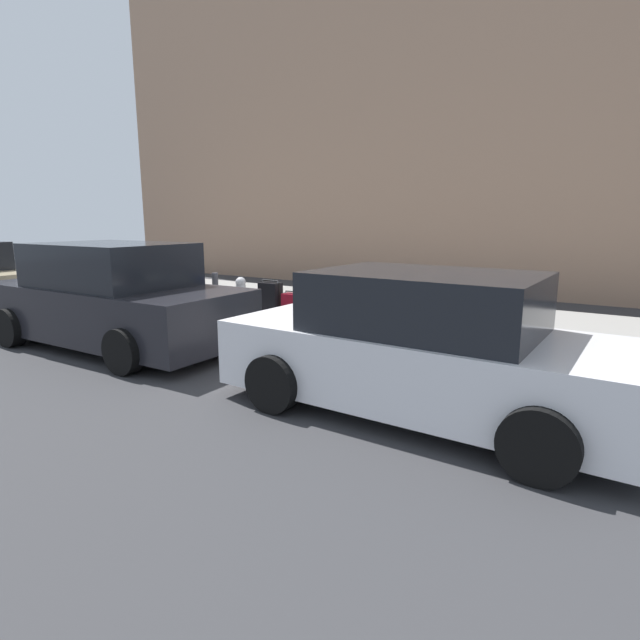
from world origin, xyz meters
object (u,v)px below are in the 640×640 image
at_px(suitcase_black_1, 453,321).
at_px(suitcase_olive_4, 369,315).
at_px(parked_car_charcoal_1, 114,299).
at_px(fire_hydrant, 241,296).
at_px(suitcase_maroon_7, 295,309).
at_px(suitcase_maroon_0, 486,331).
at_px(suitcase_navy_5, 342,309).
at_px(suitcase_teal_2, 423,324).
at_px(suitcase_black_8, 271,302).
at_px(bollard_post, 216,294).
at_px(suitcase_silver_3, 390,316).
at_px(parked_car_white_0, 423,348).
at_px(suitcase_red_6, 318,311).

height_order(suitcase_black_1, suitcase_olive_4, suitcase_black_1).
bearing_deg(parked_car_charcoal_1, fire_hydrant, -99.42).
relative_size(suitcase_black_1, parked_car_charcoal_1, 0.22).
relative_size(suitcase_black_1, suitcase_maroon_7, 1.65).
bearing_deg(suitcase_maroon_0, suitcase_olive_4, -0.93).
relative_size(suitcase_black_1, suitcase_olive_4, 1.19).
xyz_separation_m(suitcase_navy_5, suitcase_maroon_7, (1.07, -0.04, -0.11)).
bearing_deg(fire_hydrant, suitcase_teal_2, -178.82).
bearing_deg(fire_hydrant, suitcase_black_8, 174.51).
bearing_deg(parked_car_charcoal_1, suitcase_maroon_7, -124.72).
distance_m(bollard_post, parked_car_charcoal_1, 2.45).
bearing_deg(suitcase_maroon_7, parked_car_charcoal_1, 55.28).
bearing_deg(suitcase_silver_3, parked_car_white_0, 122.04).
xyz_separation_m(suitcase_maroon_0, suitcase_maroon_7, (3.55, 0.06, 0.01)).
bearing_deg(fire_hydrant, suitcase_maroon_7, 179.32).
bearing_deg(suitcase_maroon_7, suitcase_silver_3, 178.98).
relative_size(suitcase_black_1, parked_car_white_0, 0.23).
bearing_deg(suitcase_navy_5, suitcase_silver_3, -179.74).
bearing_deg(suitcase_red_6, suitcase_maroon_7, -2.55).
xyz_separation_m(suitcase_maroon_0, suitcase_silver_3, (1.55, 0.09, 0.08)).
bearing_deg(bollard_post, suitcase_silver_3, -178.56).
bearing_deg(suitcase_olive_4, suitcase_maroon_0, 179.07).
xyz_separation_m(suitcase_teal_2, suitcase_navy_5, (1.45, 0.14, 0.13)).
bearing_deg(suitcase_maroon_7, fire_hydrant, -0.68).
relative_size(suitcase_maroon_0, fire_hydrant, 0.93).
xyz_separation_m(suitcase_maroon_7, suitcase_black_8, (0.53, 0.06, 0.09)).
bearing_deg(suitcase_black_1, bollard_post, 1.17).
distance_m(suitcase_black_1, suitcase_red_6, 2.51).
distance_m(suitcase_navy_5, suitcase_maroon_7, 1.07).
bearing_deg(suitcase_olive_4, fire_hydrant, 1.45).
bearing_deg(bollard_post, parked_car_white_0, 156.08).
bearing_deg(suitcase_teal_2, suitcase_black_1, 166.77).
distance_m(suitcase_teal_2, bollard_post, 4.44).
bearing_deg(suitcase_maroon_7, suitcase_red_6, 177.45).
bearing_deg(suitcase_teal_2, parked_car_charcoal_1, 31.85).
distance_m(suitcase_navy_5, suitcase_red_6, 0.52).
relative_size(suitcase_teal_2, bollard_post, 0.84).
height_order(suitcase_navy_5, suitcase_red_6, suitcase_navy_5).
relative_size(suitcase_navy_5, fire_hydrant, 1.32).
relative_size(suitcase_red_6, suitcase_maroon_7, 1.40).
height_order(suitcase_maroon_7, bollard_post, bollard_post).
relative_size(suitcase_maroon_7, suitcase_black_8, 0.77).
height_order(suitcase_olive_4, fire_hydrant, suitcase_olive_4).
xyz_separation_m(suitcase_navy_5, parked_car_white_0, (-2.52, 2.54, 0.19)).
bearing_deg(suitcase_black_8, parked_car_white_0, 148.58).
distance_m(suitcase_olive_4, suitcase_black_8, 2.06).
xyz_separation_m(suitcase_silver_3, suitcase_navy_5, (0.93, 0.00, 0.04)).
bearing_deg(parked_car_charcoal_1, parked_car_white_0, -180.00).
bearing_deg(suitcase_teal_2, suitcase_navy_5, 5.33).
distance_m(fire_hydrant, parked_car_charcoal_1, 2.64).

